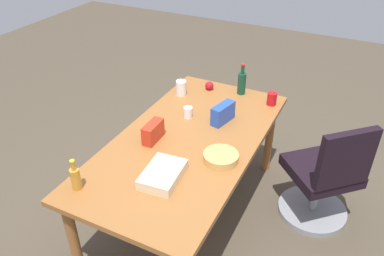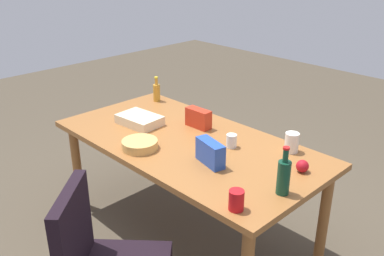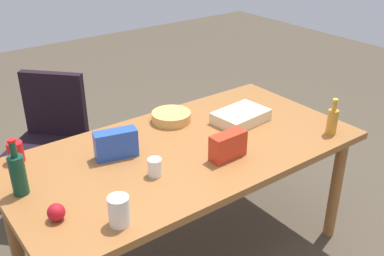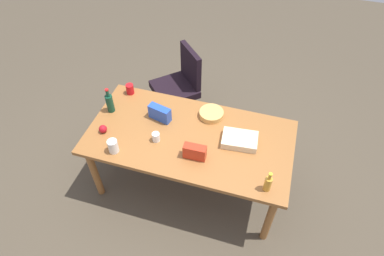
% 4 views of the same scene
% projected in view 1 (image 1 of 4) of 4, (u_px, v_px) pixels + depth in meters
% --- Properties ---
extents(ground_plane, '(10.00, 10.00, 0.00)m').
position_uv_depth(ground_plane, '(188.00, 213.00, 3.22)').
color(ground_plane, '#4C4233').
extents(conference_table, '(1.92, 0.98, 0.76)m').
position_uv_depth(conference_table, '(188.00, 148.00, 2.85)').
color(conference_table, '#975D2D').
rests_on(conference_table, ground).
extents(office_chair, '(0.68, 0.68, 0.95)m').
position_uv_depth(office_chair, '(323.00, 182.00, 2.99)').
color(office_chair, gray).
rests_on(office_chair, ground).
extents(wine_bottle, '(0.09, 0.09, 0.28)m').
position_uv_depth(wine_bottle, '(242.00, 83.00, 3.35)').
color(wine_bottle, '#123E2B').
rests_on(wine_bottle, conference_table).
extents(sheet_cake, '(0.34, 0.25, 0.07)m').
position_uv_depth(sheet_cake, '(163.00, 174.00, 2.42)').
color(sheet_cake, beige).
rests_on(sheet_cake, conference_table).
extents(chip_bag_blue, '(0.23, 0.13, 0.15)m').
position_uv_depth(chip_bag_blue, '(223.00, 113.00, 2.97)').
color(chip_bag_blue, '#244CB6').
rests_on(chip_bag_blue, conference_table).
extents(dressing_bottle, '(0.08, 0.08, 0.22)m').
position_uv_depth(dressing_bottle, '(76.00, 178.00, 2.32)').
color(dressing_bottle, '#C6892B').
rests_on(dressing_bottle, conference_table).
extents(chip_bowl, '(0.24, 0.24, 0.06)m').
position_uv_depth(chip_bowl, '(221.00, 157.00, 2.58)').
color(chip_bowl, tan).
rests_on(chip_bowl, conference_table).
extents(mayo_jar, '(0.11, 0.11, 0.13)m').
position_uv_depth(mayo_jar, '(181.00, 88.00, 3.35)').
color(mayo_jar, white).
rests_on(mayo_jar, conference_table).
extents(paper_cup, '(0.09, 0.09, 0.09)m').
position_uv_depth(paper_cup, '(188.00, 112.00, 3.04)').
color(paper_cup, white).
rests_on(paper_cup, conference_table).
extents(apple_red, '(0.08, 0.08, 0.08)m').
position_uv_depth(apple_red, '(209.00, 86.00, 3.45)').
color(apple_red, '#B2131E').
rests_on(apple_red, conference_table).
extents(chip_bag_red, '(0.20, 0.09, 0.14)m').
position_uv_depth(chip_bag_red, '(153.00, 132.00, 2.76)').
color(chip_bag_red, red).
rests_on(chip_bag_red, conference_table).
extents(red_solo_cup, '(0.09, 0.09, 0.11)m').
position_uv_depth(red_solo_cup, '(272.00, 99.00, 3.21)').
color(red_solo_cup, red).
rests_on(red_solo_cup, conference_table).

